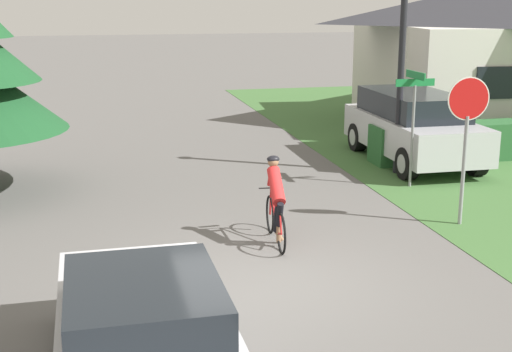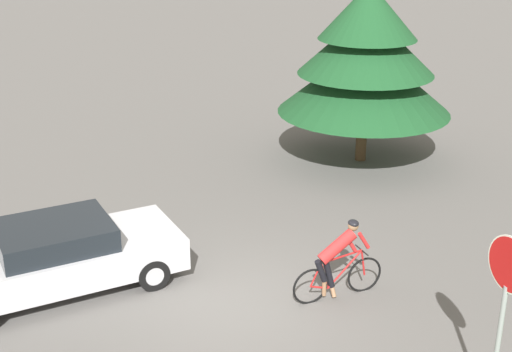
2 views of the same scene
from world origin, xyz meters
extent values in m
plane|color=#5B5956|center=(0.00, 0.00, 0.00)|extent=(140.00, 140.00, 0.00)
cube|color=black|center=(8.63, 8.23, 1.79)|extent=(1.10, 0.16, 0.90)
cube|color=#BCBCC1|center=(-1.94, -2.61, 0.57)|extent=(1.85, 4.45, 0.61)
cube|color=black|center=(-1.93, -2.63, 1.09)|extent=(1.61, 2.00, 0.42)
cylinder|color=black|center=(-2.76, -1.11, 0.30)|extent=(0.23, 0.60, 0.60)
cylinder|color=#ADADB2|center=(-2.76, -1.11, 0.30)|extent=(0.24, 0.35, 0.35)
cylinder|color=black|center=(-1.14, -1.10, 0.30)|extent=(0.23, 0.60, 0.60)
cylinder|color=#ADADB2|center=(-1.14, -1.10, 0.30)|extent=(0.24, 0.35, 0.35)
torus|color=black|center=(0.59, 1.22, 0.33)|extent=(0.09, 0.69, 0.69)
torus|color=black|center=(0.68, 2.31, 0.33)|extent=(0.09, 0.69, 0.69)
cylinder|color=#B21E1E|center=(0.62, 1.50, 0.48)|extent=(0.05, 0.19, 0.55)
cylinder|color=#B21E1E|center=(0.65, 1.90, 0.53)|extent=(0.09, 0.68, 0.66)
cylinder|color=#B21E1E|center=(0.64, 1.82, 0.80)|extent=(0.10, 0.81, 0.13)
cylinder|color=#B21E1E|center=(0.61, 1.40, 0.27)|extent=(0.06, 0.36, 0.15)
cylinder|color=#B21E1E|center=(0.60, 1.32, 0.54)|extent=(0.05, 0.23, 0.43)
cylinder|color=#B21E1E|center=(0.67, 2.27, 0.59)|extent=(0.05, 0.13, 0.52)
cylinder|color=black|center=(0.67, 2.23, 0.84)|extent=(0.44, 0.06, 0.02)
ellipsoid|color=black|center=(0.61, 1.42, 0.77)|extent=(0.10, 0.21, 0.05)
cylinder|color=black|center=(0.62, 1.42, 0.60)|extent=(0.13, 0.26, 0.45)
cylinder|color=black|center=(0.62, 1.58, 0.52)|extent=(0.13, 0.27, 0.60)
cylinder|color=#8C6647|center=(0.62, 1.49, 0.24)|extent=(0.08, 0.08, 0.30)
cylinder|color=#8C6647|center=(0.67, 1.65, 0.15)|extent=(0.17, 0.08, 0.21)
cylinder|color=red|center=(0.63, 1.72, 1.02)|extent=(0.28, 0.75, 0.60)
cylinder|color=red|center=(0.66, 1.99, 1.02)|extent=(0.09, 0.27, 0.36)
cylinder|color=red|center=(0.66, 2.27, 1.02)|extent=(0.09, 0.27, 0.36)
sphere|color=#8C6647|center=(0.66, 2.03, 1.36)|extent=(0.19, 0.19, 0.19)
ellipsoid|color=black|center=(0.66, 2.03, 1.41)|extent=(0.22, 0.18, 0.12)
cube|color=#B7B7BC|center=(5.58, 6.86, 0.76)|extent=(2.03, 4.80, 0.85)
cube|color=black|center=(5.59, 7.01, 1.49)|extent=(1.78, 3.23, 0.60)
cylinder|color=black|center=(4.72, 8.49, 0.38)|extent=(0.30, 0.76, 0.76)
cylinder|color=#ADADB2|center=(4.72, 8.49, 0.38)|extent=(0.31, 0.44, 0.44)
cylinder|color=black|center=(6.48, 8.47, 0.38)|extent=(0.30, 0.76, 0.76)
cylinder|color=#ADADB2|center=(6.48, 8.47, 0.38)|extent=(0.31, 0.44, 0.44)
cylinder|color=black|center=(4.69, 5.24, 0.38)|extent=(0.30, 0.76, 0.76)
cylinder|color=#ADADB2|center=(4.69, 5.24, 0.38)|extent=(0.31, 0.44, 0.44)
cylinder|color=black|center=(6.45, 5.22, 0.38)|extent=(0.30, 0.76, 0.76)
cylinder|color=#ADADB2|center=(6.45, 5.22, 0.38)|extent=(0.31, 0.44, 0.44)
cylinder|color=gray|center=(4.24, 1.92, 1.02)|extent=(0.07, 0.07, 2.04)
cylinder|color=red|center=(4.24, 1.92, 2.36)|extent=(0.74, 0.08, 0.74)
cylinder|color=silver|center=(4.24, 1.92, 2.36)|extent=(0.79, 0.08, 0.79)
cylinder|color=black|center=(4.72, 5.89, 2.32)|extent=(0.16, 0.16, 4.64)
cylinder|color=gray|center=(4.49, 4.63, 1.13)|extent=(0.06, 0.06, 2.27)
cube|color=#197238|center=(4.49, 4.63, 2.33)|extent=(0.90, 0.03, 0.16)
cube|color=#197238|center=(4.49, 4.63, 2.49)|extent=(0.03, 0.90, 0.16)
camera|label=1|loc=(-2.35, -9.56, 4.15)|focal=50.00mm
camera|label=2|loc=(9.93, -4.61, 6.75)|focal=50.00mm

